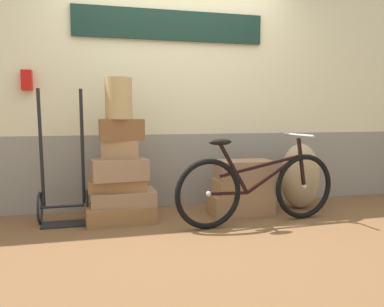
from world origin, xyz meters
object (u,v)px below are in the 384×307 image
Objects in this scene: wicker_basket at (119,98)px; bicycle at (258,188)px; suitcase_1 at (123,197)px; suitcase_6 at (240,204)px; suitcase_8 at (244,170)px; suitcase_4 at (120,149)px; suitcase_7 at (242,187)px; burlap_sack at (300,176)px; suitcase_0 at (120,213)px; suitcase_2 at (118,185)px; luggage_trolley at (63,194)px; suitcase_3 at (119,169)px; suitcase_5 at (121,130)px.

bicycle is (1.25, -0.40, -0.83)m from wicker_basket.
suitcase_1 reaches higher than suitcase_6.
suitcase_4 is at bearing -179.73° from suitcase_8.
suitcase_7 is 0.72m from burlap_sack.
wicker_basket is (0.01, 0.01, 1.09)m from suitcase_0.
suitcase_0 is 1.97m from burlap_sack.
wicker_basket is at bearing -24.99° from suitcase_2.
luggage_trolley is at bearing 170.67° from wicker_basket.
burlap_sack is at bearing 5.44° from suitcase_4.
suitcase_7 reaches higher than suitcase_6.
suitcase_4 is at bearing 79.33° from wicker_basket.
suitcase_4 is 1.30m from suitcase_7.
suitcase_1 is at bearing 40.54° from suitcase_3.
suitcase_1 is 0.28m from suitcase_3.
suitcase_4 is 0.68m from luggage_trolley.
suitcase_7 is at bearing -3.40° from suitcase_5.
suitcase_3 reaches higher than suitcase_1.
suitcase_0 is 1.89× the size of suitcase_4.
suitcase_2 is 1.97m from burlap_sack.
suitcase_8 is (1.26, -0.01, 0.38)m from suitcase_0.
suitcase_5 reaches higher than suitcase_1.
suitcase_1 is (0.03, 0.02, 0.15)m from suitcase_0.
suitcase_0 is at bearing -177.84° from burlap_sack.
suitcase_8 is at bearing -5.88° from suitcase_3.
luggage_trolley reaches higher than suitcase_1.
suitcase_0 is at bearing -103.78° from suitcase_4.
wicker_basket is 1.04m from luggage_trolley.
suitcase_5 reaches higher than suitcase_7.
suitcase_7 is (1.23, -0.04, -0.41)m from suitcase_4.
suitcase_0 is 1.68× the size of wicker_basket.
suitcase_8 is at bearing 88.81° from bicycle.
wicker_basket reaches higher than suitcase_5.
luggage_trolley is at bearing 171.33° from suitcase_5.
wicker_basket is (-0.00, -0.02, 0.48)m from suitcase_4.
burlap_sack is (1.93, 0.04, -0.53)m from suitcase_5.
suitcase_0 is 1.26m from suitcase_7.
suitcase_6 is (1.22, -0.03, -0.59)m from suitcase_4.
bicycle reaches higher than suitcase_2.
suitcase_3 is at bearing -100.48° from suitcase_4.
suitcase_4 reaches higher than burlap_sack.
burlap_sack is at bearing 3.83° from suitcase_2.
suitcase_5 is at bearing 51.02° from suitcase_3.
suitcase_3 is at bearing -177.29° from suitcase_8.
wicker_basket reaches higher than burlap_sack.
burlap_sack is (0.69, 0.08, -0.10)m from suitcase_8.
luggage_trolley is at bearing 173.97° from suitcase_2.
suitcase_3 reaches higher than suitcase_8.
burlap_sack is at bearing 1.84° from wicker_basket.
luggage_trolley reaches higher than suitcase_8.
suitcase_3 is 0.19m from suitcase_4.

